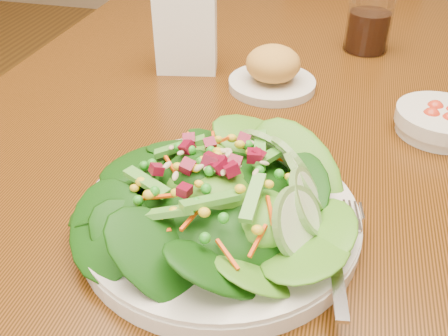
{
  "coord_description": "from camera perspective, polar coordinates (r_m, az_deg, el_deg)",
  "views": [
    {
      "loc": [
        0.13,
        -0.72,
        1.13
      ],
      "look_at": [
        0.03,
        -0.29,
        0.82
      ],
      "focal_mm": 40.0,
      "sensor_mm": 36.0,
      "label": 1
    }
  ],
  "objects": [
    {
      "name": "bread_plate",
      "position": [
        0.85,
        5.58,
        10.92
      ],
      "size": [
        0.15,
        0.15,
        0.07
      ],
      "color": "silver",
      "rests_on": "dining_table"
    },
    {
      "name": "drinking_glass",
      "position": [
        1.03,
        16.33,
        16.18
      ],
      "size": [
        0.09,
        0.09,
        0.15
      ],
      "color": "silver",
      "rests_on": "dining_table"
    },
    {
      "name": "dining_table",
      "position": [
        0.88,
        2.85,
        1.94
      ],
      "size": [
        0.9,
        1.4,
        0.75
      ],
      "color": "brown",
      "rests_on": "ground_plane"
    },
    {
      "name": "napkin_holder",
      "position": [
        0.9,
        -4.36,
        15.33
      ],
      "size": [
        0.11,
        0.08,
        0.14
      ],
      "rotation": [
        0.0,
        0.0,
        0.2
      ],
      "color": "white",
      "rests_on": "dining_table"
    },
    {
      "name": "tomato_bowl",
      "position": [
        0.79,
        23.47,
        4.93
      ],
      "size": [
        0.13,
        0.13,
        0.04
      ],
      "color": "silver",
      "rests_on": "dining_table"
    },
    {
      "name": "chair_far",
      "position": [
        1.74,
        13.1,
        11.85
      ],
      "size": [
        0.42,
        0.43,
        0.87
      ],
      "rotation": [
        0.0,
        0.0,
        3.2
      ],
      "color": "#472712",
      "rests_on": "ground_plane"
    },
    {
      "name": "salad_plate",
      "position": [
        0.55,
        0.57,
        -4.21
      ],
      "size": [
        0.31,
        0.31,
        0.09
      ],
      "rotation": [
        0.0,
        0.0,
        0.21
      ],
      "color": "silver",
      "rests_on": "dining_table"
    }
  ]
}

